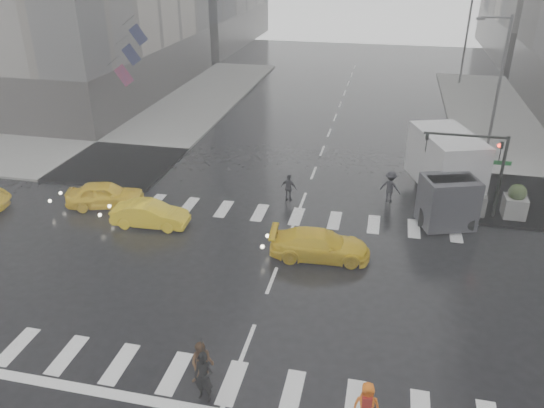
% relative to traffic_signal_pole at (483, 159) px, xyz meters
% --- Properties ---
extents(ground, '(120.00, 120.00, 0.00)m').
position_rel_traffic_signal_pole_xyz_m(ground, '(-9.01, -8.01, -3.22)').
color(ground, black).
rests_on(ground, ground).
extents(sidewalk_nw, '(35.00, 35.00, 0.15)m').
position_rel_traffic_signal_pole_xyz_m(sidewalk_nw, '(-28.51, 9.49, -3.14)').
color(sidewalk_nw, slate).
rests_on(sidewalk_nw, ground).
extents(road_markings, '(18.00, 48.00, 0.01)m').
position_rel_traffic_signal_pole_xyz_m(road_markings, '(-9.01, -8.01, -3.21)').
color(road_markings, silver).
rests_on(road_markings, ground).
extents(traffic_signal_pole, '(4.45, 0.42, 4.50)m').
position_rel_traffic_signal_pole_xyz_m(traffic_signal_pole, '(0.00, 0.00, 0.00)').
color(traffic_signal_pole, black).
rests_on(traffic_signal_pole, ground).
extents(street_lamp_near, '(2.15, 0.22, 9.00)m').
position_rel_traffic_signal_pole_xyz_m(street_lamp_near, '(1.86, 9.99, 1.73)').
color(street_lamp_near, '#59595B').
rests_on(street_lamp_near, ground).
extents(street_lamp_far, '(2.15, 0.22, 9.00)m').
position_rel_traffic_signal_pole_xyz_m(street_lamp_far, '(1.86, 29.99, 1.73)').
color(street_lamp_far, '#59595B').
rests_on(street_lamp_far, ground).
extents(planter_west, '(1.10, 1.10, 1.80)m').
position_rel_traffic_signal_pole_xyz_m(planter_west, '(-2.01, 0.19, -2.23)').
color(planter_west, slate).
rests_on(planter_west, ground).
extents(planter_mid, '(1.10, 1.10, 1.80)m').
position_rel_traffic_signal_pole_xyz_m(planter_mid, '(-0.01, 0.19, -2.23)').
color(planter_mid, slate).
rests_on(planter_mid, ground).
extents(planter_east, '(1.10, 1.10, 1.80)m').
position_rel_traffic_signal_pole_xyz_m(planter_east, '(1.99, 0.19, -2.23)').
color(planter_east, slate).
rests_on(planter_east, ground).
extents(flag_cluster, '(2.87, 3.06, 4.69)m').
position_rel_traffic_signal_pole_xyz_m(flag_cluster, '(-24.09, 10.49, 2.42)').
color(flag_cluster, '#59595B').
rests_on(flag_cluster, ground).
extents(pedestrian_black, '(1.08, 1.10, 2.43)m').
position_rel_traffic_signal_pole_xyz_m(pedestrian_black, '(-9.65, -14.81, -1.63)').
color(pedestrian_black, black).
rests_on(pedestrian_black, ground).
extents(pedestrian_brown, '(0.83, 0.66, 1.64)m').
position_rel_traffic_signal_pole_xyz_m(pedestrian_brown, '(-9.91, -14.21, -2.40)').
color(pedestrian_brown, '#4B301B').
rests_on(pedestrian_brown, ground).
extents(pedestrian_orange, '(0.86, 0.62, 1.65)m').
position_rel_traffic_signal_pole_xyz_m(pedestrian_orange, '(-4.67, -14.81, -2.39)').
color(pedestrian_orange, '#E0600F').
rests_on(pedestrian_orange, ground).
extents(pedestrian_far_a, '(1.03, 0.76, 1.57)m').
position_rel_traffic_signal_pole_xyz_m(pedestrian_far_a, '(-9.78, -0.22, -2.43)').
color(pedestrian_far_a, black).
rests_on(pedestrian_far_a, ground).
extents(pedestrian_far_b, '(1.33, 1.04, 1.82)m').
position_rel_traffic_signal_pole_xyz_m(pedestrian_far_b, '(-4.32, 0.85, -2.31)').
color(pedestrian_far_b, black).
rests_on(pedestrian_far_b, ground).
extents(taxi_front, '(4.36, 2.73, 1.38)m').
position_rel_traffic_signal_pole_xyz_m(taxi_front, '(-19.35, -3.06, -2.52)').
color(taxi_front, yellow).
rests_on(taxi_front, ground).
extents(taxi_mid, '(3.92, 1.56, 1.27)m').
position_rel_traffic_signal_pole_xyz_m(taxi_mid, '(-16.06, -4.58, -2.58)').
color(taxi_mid, yellow).
rests_on(taxi_mid, ground).
extents(taxi_rear, '(4.14, 2.17, 1.31)m').
position_rel_traffic_signal_pole_xyz_m(taxi_rear, '(-7.29, -5.72, -2.56)').
color(taxi_rear, yellow).
rests_on(taxi_rear, ground).
extents(box_truck, '(2.63, 7.02, 3.73)m').
position_rel_traffic_signal_pole_xyz_m(box_truck, '(-1.51, 1.16, -1.23)').
color(box_truck, silver).
rests_on(box_truck, ground).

